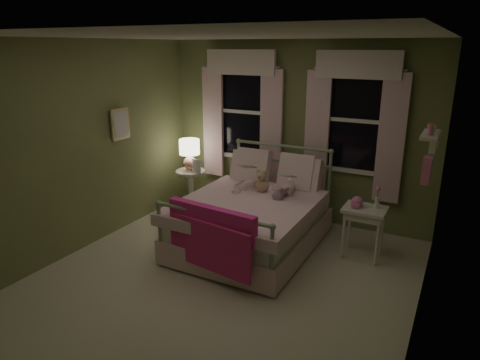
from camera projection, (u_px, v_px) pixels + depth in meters
The scene contains 18 objects.
room_shell at pixel (223, 167), 4.45m from camera, with size 4.20×4.20×4.20m.
bed at pixel (253, 218), 5.51m from camera, with size 1.58×2.04×1.18m.
pink_throw at pixel (210, 231), 4.58m from camera, with size 1.10×0.27×0.71m.
child_left at pixel (248, 163), 5.81m from camera, with size 0.31×0.20×0.84m, color #F7D1DD.
child_right at pixel (287, 171), 5.57m from camera, with size 0.37×0.29×0.76m, color #F7D1DD.
book_left at pixel (240, 169), 5.61m from camera, with size 0.20×0.27×0.03m, color beige.
book_right at pixel (279, 178), 5.37m from camera, with size 0.20×0.27×0.02m, color beige.
teddy_bear at pixel (262, 183), 5.61m from camera, with size 0.23×0.18×0.31m.
nightstand_left at pixel (191, 185), 6.73m from camera, with size 0.46×0.46×0.65m.
table_lamp at pixel (190, 152), 6.57m from camera, with size 0.31×0.31×0.48m.
book_nightstand at pixel (193, 172), 6.55m from camera, with size 0.16×0.22×0.02m, color beige.
nightstand_right at pixel (364, 215), 5.16m from camera, with size 0.50×0.40×0.64m.
pink_toy at pixel (357, 202), 5.16m from camera, with size 0.14×0.18×0.14m.
bud_vase at pixel (377, 197), 5.08m from camera, with size 0.06×0.06×0.28m.
window_left at pixel (242, 107), 6.44m from camera, with size 1.34×0.13×1.96m.
window_right at pixel (354, 116), 5.68m from camera, with size 1.34×0.13×1.96m.
wall_shelf at pixel (429, 153), 4.13m from camera, with size 0.15×0.50×0.60m.
framed_picture at pixel (120, 124), 5.77m from camera, with size 0.03×0.32×0.42m.
Camera 1 is at (2.17, -3.70, 2.51)m, focal length 32.00 mm.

